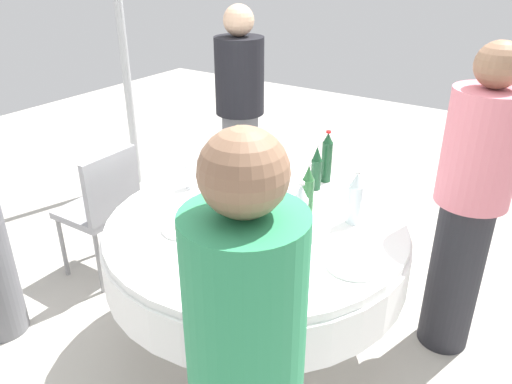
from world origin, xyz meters
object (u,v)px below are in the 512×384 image
(bottle_amber_rear, at_px, (241,238))
(plate_right, at_px, (244,219))
(bottle_dark_green_mid, at_px, (239,153))
(person_front, at_px, (470,204))
(bottle_green_outer, at_px, (308,193))
(chair_near, at_px, (104,204))
(dining_table, at_px, (256,247))
(wine_glass_outer, at_px, (190,171))
(plate_south, at_px, (186,227))
(wine_glass_inner, at_px, (307,237))
(person_mid, at_px, (240,119))
(bottle_clear_front, at_px, (355,199))
(person_inner, at_px, (246,371))
(plate_west, at_px, (233,191))
(bottle_clear_far, at_px, (300,210))
(bottle_dark_green_inner, at_px, (327,158))
(plate_north, at_px, (354,264))
(bottle_dark_green_near, at_px, (316,169))

(bottle_amber_rear, xyz_separation_m, plate_right, (0.32, 0.21, -0.12))
(bottle_dark_green_mid, relative_size, person_front, 0.19)
(plate_right, bearing_deg, bottle_green_outer, -51.73)
(chair_near, bearing_deg, dining_table, -90.00)
(dining_table, distance_m, wine_glass_outer, 0.58)
(bottle_amber_rear, bearing_deg, chair_near, 75.73)
(plate_right, height_order, plate_south, plate_south)
(wine_glass_inner, xyz_separation_m, person_mid, (1.17, 1.17, 0.00))
(dining_table, xyz_separation_m, person_mid, (1.02, 0.82, 0.25))
(wine_glass_inner, height_order, wine_glass_outer, wine_glass_inner)
(bottle_clear_front, xyz_separation_m, plate_right, (-0.28, 0.45, -0.12))
(bottle_clear_front, bearing_deg, chair_near, 100.26)
(dining_table, distance_m, bottle_amber_rear, 0.47)
(person_inner, bearing_deg, plate_west, -84.47)
(dining_table, xyz_separation_m, bottle_clear_front, (0.26, -0.40, 0.27))
(bottle_clear_far, relative_size, chair_near, 0.30)
(bottle_amber_rear, bearing_deg, wine_glass_inner, -46.10)
(bottle_dark_green_mid, relative_size, plate_right, 1.51)
(bottle_green_outer, bearing_deg, person_inner, -160.76)
(plate_right, relative_size, chair_near, 0.24)
(bottle_dark_green_mid, distance_m, bottle_dark_green_inner, 0.50)
(bottle_dark_green_mid, relative_size, bottle_clear_far, 1.17)
(bottle_clear_front, height_order, plate_south, bottle_clear_front)
(wine_glass_inner, distance_m, wine_glass_outer, 0.91)
(bottle_clear_front, bearing_deg, person_front, -55.96)
(plate_right, distance_m, person_mid, 1.30)
(bottle_clear_front, bearing_deg, plate_right, 122.10)
(bottle_dark_green_inner, bearing_deg, bottle_clear_front, -137.43)
(bottle_dark_green_inner, xyz_separation_m, wine_glass_outer, (-0.49, 0.58, -0.04))
(bottle_amber_rear, distance_m, wine_glass_inner, 0.28)
(person_inner, bearing_deg, plate_north, -121.96)
(bottle_amber_rear, relative_size, bottle_green_outer, 0.95)
(person_mid, xyz_separation_m, chair_near, (-1.03, 0.30, -0.33))
(dining_table, xyz_separation_m, plate_north, (-0.08, -0.56, 0.15))
(bottle_clear_far, distance_m, wine_glass_outer, 0.75)
(wine_glass_inner, bearing_deg, bottle_dark_green_inner, 20.68)
(wine_glass_inner, relative_size, plate_west, 0.77)
(wine_glass_inner, height_order, plate_right, wine_glass_inner)
(bottle_clear_far, bearing_deg, bottle_clear_front, -35.12)
(bottle_clear_far, distance_m, person_mid, 1.45)
(bottle_dark_green_mid, bearing_deg, bottle_clear_far, -121.46)
(wine_glass_inner, distance_m, plate_south, 0.61)
(bottle_clear_far, xyz_separation_m, person_mid, (1.00, 1.05, -0.01))
(bottle_dark_green_near, distance_m, plate_right, 0.54)
(bottle_dark_green_near, bearing_deg, bottle_clear_far, -160.94)
(bottle_clear_front, height_order, bottle_green_outer, bottle_green_outer)
(bottle_dark_green_near, relative_size, wine_glass_outer, 1.90)
(bottle_clear_front, relative_size, plate_right, 1.32)
(bottle_amber_rear, height_order, wine_glass_outer, bottle_amber_rear)
(plate_right, bearing_deg, bottle_amber_rear, -146.57)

